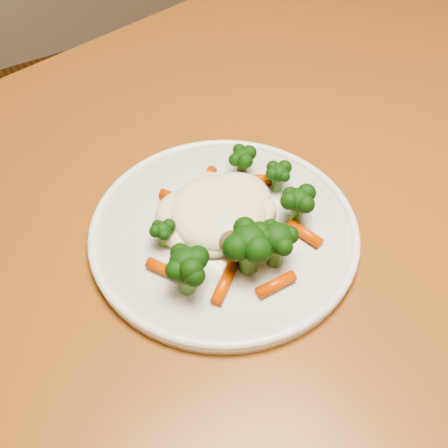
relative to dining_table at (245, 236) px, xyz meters
name	(u,v)px	position (x,y,z in m)	size (l,w,h in m)	color
dining_table	(245,236)	(0.00, 0.00, 0.00)	(1.32, 1.01, 0.75)	#945722
plate	(224,233)	(-0.07, -0.06, 0.11)	(0.29, 0.29, 0.01)	white
meal	(228,223)	(-0.07, -0.07, 0.13)	(0.20, 0.19, 0.05)	#F6ECC4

